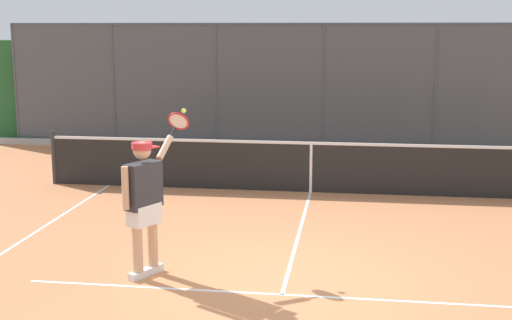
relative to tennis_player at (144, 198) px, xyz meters
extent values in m
plane|color=#C67A4C|center=(-1.75, 0.04, -1.00)|extent=(60.00, 60.00, 0.00)
cube|color=white|center=(-1.75, 0.41, -1.00)|extent=(6.19, 0.05, 0.01)
cube|color=white|center=(-1.75, -2.16, -1.00)|extent=(0.05, 5.13, 0.01)
cylinder|color=#474C51|center=(-4.47, -9.27, 0.59)|extent=(0.07, 0.07, 3.17)
cylinder|color=#474C51|center=(-1.75, -9.27, 0.59)|extent=(0.07, 0.07, 3.17)
cylinder|color=#474C51|center=(0.97, -9.27, 0.59)|extent=(0.07, 0.07, 3.17)
cylinder|color=#474C51|center=(3.68, -9.27, 0.59)|extent=(0.07, 0.07, 3.17)
cylinder|color=#474C51|center=(6.40, -9.27, 0.59)|extent=(0.07, 0.07, 3.17)
cylinder|color=#474C51|center=(-1.75, -9.27, 2.13)|extent=(16.31, 0.05, 0.05)
cube|color=#474C51|center=(-1.75, -9.27, 0.59)|extent=(16.31, 0.02, 3.17)
cube|color=#235B2D|center=(-1.75, -9.92, 0.36)|extent=(19.31, 0.90, 2.72)
cube|color=#ADADA8|center=(-1.75, -9.09, -0.93)|extent=(17.31, 0.18, 0.15)
cylinder|color=#2D2D2D|center=(3.34, -4.72, -0.47)|extent=(0.09, 0.09, 1.07)
cube|color=black|center=(-1.75, -4.72, -0.55)|extent=(10.10, 0.02, 0.91)
cube|color=white|center=(-1.75, -4.72, -0.07)|extent=(10.10, 0.04, 0.05)
cube|color=white|center=(-1.75, -4.72, -0.55)|extent=(0.05, 0.04, 0.91)
cube|color=silver|center=(0.07, 0.14, -0.96)|extent=(0.22, 0.28, 0.09)
cylinder|color=tan|center=(0.07, 0.14, -0.52)|extent=(0.13, 0.13, 0.78)
cube|color=silver|center=(-0.06, -0.10, -0.96)|extent=(0.22, 0.28, 0.09)
cylinder|color=tan|center=(-0.06, -0.10, -0.52)|extent=(0.13, 0.13, 0.78)
cube|color=white|center=(0.00, 0.02, -0.21)|extent=(0.38, 0.47, 0.26)
cube|color=#2D2D33|center=(0.00, 0.02, 0.16)|extent=(0.41, 0.53, 0.57)
cylinder|color=tan|center=(0.14, 0.28, 0.18)|extent=(0.08, 0.08, 0.52)
cylinder|color=tan|center=(-0.16, -0.41, 0.55)|extent=(0.15, 0.39, 0.29)
sphere|color=tan|center=(0.00, 0.02, 0.59)|extent=(0.22, 0.22, 0.22)
cylinder|color=red|center=(0.00, 0.02, 0.65)|extent=(0.34, 0.34, 0.08)
cube|color=red|center=(-0.05, -0.09, 0.62)|extent=(0.25, 0.26, 0.02)
cylinder|color=black|center=(-0.20, -0.65, 0.72)|extent=(0.06, 0.17, 0.13)
torus|color=red|center=(-0.23, -0.83, 0.84)|extent=(0.32, 0.23, 0.26)
cylinder|color=silver|center=(-0.23, -0.83, 0.84)|extent=(0.27, 0.18, 0.21)
sphere|color=#D6E042|center=(-0.26, -1.01, 0.96)|extent=(0.07, 0.07, 0.07)
sphere|color=#D6E042|center=(1.08, -3.10, -0.97)|extent=(0.07, 0.07, 0.07)
camera|label=1|loc=(-2.52, 7.91, 2.05)|focal=48.18mm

